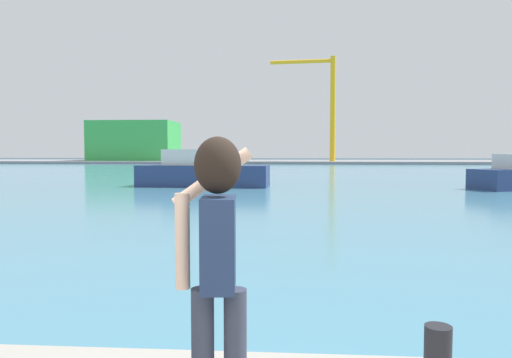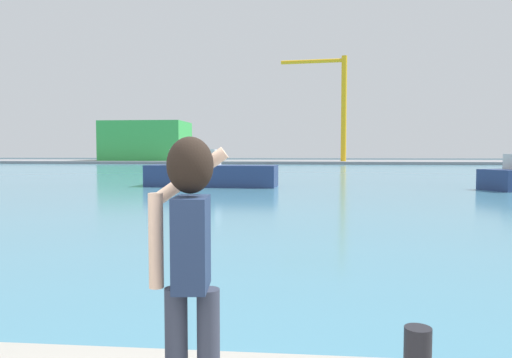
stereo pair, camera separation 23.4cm
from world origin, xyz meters
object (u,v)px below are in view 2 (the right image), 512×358
at_px(person_photographer, 190,248).
at_px(harbor_bollard, 418,357).
at_px(boat_moored, 209,173).
at_px(warehouse_left, 147,141).
at_px(port_crane, 337,98).

relative_size(person_photographer, harbor_bollard, 4.09).
xyz_separation_m(person_photographer, boat_moored, (-5.37, 27.88, -0.82)).
xyz_separation_m(boat_moored, warehouse_left, (-25.37, 63.31, 3.48)).
distance_m(person_photographer, boat_moored, 28.41).
xyz_separation_m(harbor_bollard, port_crane, (5.52, 85.34, 11.23)).
xyz_separation_m(person_photographer, warehouse_left, (-30.74, 91.19, 2.66)).
height_order(boat_moored, port_crane, port_crane).
bearing_deg(person_photographer, boat_moored, 5.63).
height_order(person_photographer, warehouse_left, warehouse_left).
bearing_deg(port_crane, person_photographer, -94.66).
height_order(warehouse_left, port_crane, port_crane).
height_order(person_photographer, boat_moored, boat_moored).
relative_size(person_photographer, port_crane, 0.09).
xyz_separation_m(boat_moored, port_crane, (12.38, 58.00, 11.20)).
relative_size(person_photographer, warehouse_left, 0.11).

